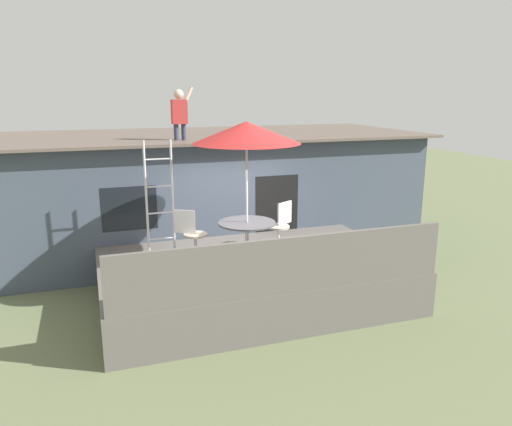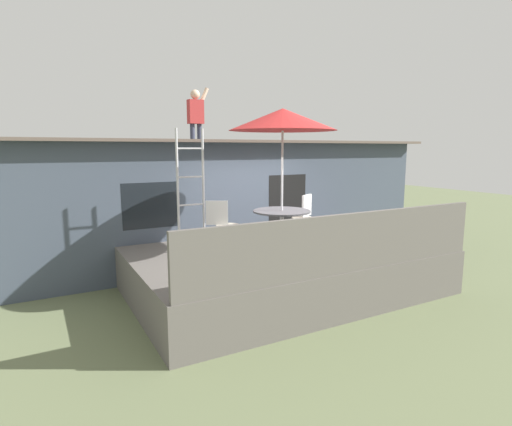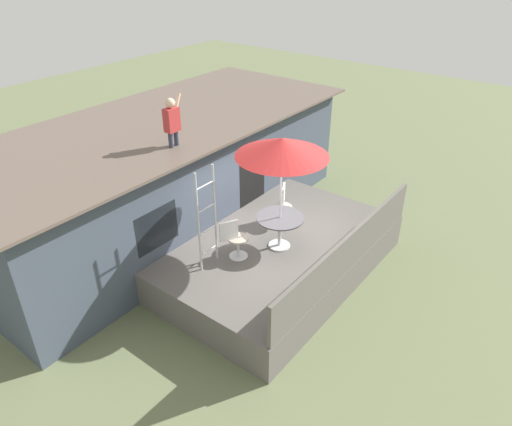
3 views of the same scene
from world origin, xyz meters
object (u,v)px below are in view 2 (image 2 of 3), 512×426
(step_ladder, at_px, (191,191))
(person_figure, at_px, (196,111))
(patio_chair_right, at_px, (304,218))
(patio_table, at_px, (282,219))
(patio_chair_left, at_px, (224,226))
(patio_umbrella, at_px, (283,120))

(step_ladder, distance_m, person_figure, 2.29)
(step_ladder, height_order, patio_chair_right, step_ladder)
(patio_table, distance_m, patio_chair_left, 1.05)
(step_ladder, distance_m, patio_chair_right, 2.40)
(step_ladder, relative_size, patio_chair_left, 2.39)
(patio_umbrella, bearing_deg, person_figure, 107.63)
(patio_table, distance_m, step_ladder, 1.71)
(step_ladder, bearing_deg, patio_chair_right, -6.35)
(person_figure, bearing_deg, patio_chair_right, -48.28)
(patio_chair_right, bearing_deg, person_figure, -79.10)
(patio_table, bearing_deg, patio_chair_left, 151.41)
(step_ladder, bearing_deg, patio_chair_left, -27.44)
(patio_umbrella, xyz_separation_m, patio_chair_left, (-0.92, 0.50, -1.89))
(patio_chair_left, distance_m, patio_chair_right, 1.78)
(patio_umbrella, bearing_deg, patio_chair_right, 30.82)
(patio_umbrella, bearing_deg, step_ladder, 151.82)
(patio_umbrella, xyz_separation_m, person_figure, (-0.73, 2.30, 0.29))
(patio_table, relative_size, patio_chair_left, 1.13)
(patio_umbrella, bearing_deg, patio_table, -90.00)
(step_ladder, relative_size, patio_chair_right, 2.39)
(patio_table, distance_m, person_figure, 3.17)
(patio_table, xyz_separation_m, patio_chair_right, (0.86, 0.51, -0.13))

